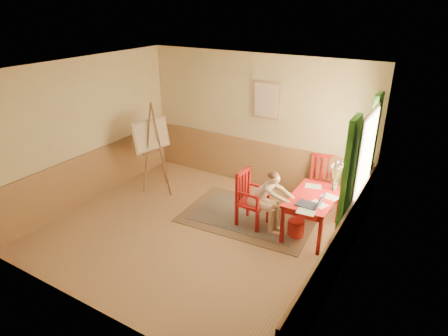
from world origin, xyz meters
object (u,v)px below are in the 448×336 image
Objects in this scene: chair_left at (250,199)px; figure at (266,197)px; chair_back at (321,181)px; easel at (152,139)px; laptop at (312,204)px; table at (313,201)px.

figure reaches higher than chair_left.
easel reaches higher than chair_back.
chair_back reaches higher than laptop.
figure is at bearing 175.88° from laptop.
chair_left is 2.49m from easel.
figure is at bearing -158.12° from table.
chair_left is 0.90× the size of figure.
chair_left is 0.33m from figure.
figure reaches higher than laptop.
chair_back is at bearing 68.36° from figure.
easel is (-2.40, 0.25, 0.61)m from chair_left.
easel is (-3.45, -0.02, 0.49)m from table.
laptop is (0.08, -0.36, 0.14)m from table.
laptop is at bearing -4.45° from chair_left.
figure is 2.65× the size of laptop.
chair_left reaches higher than table.
easel is (-2.71, 0.28, 0.49)m from figure.
chair_left is 1.16m from laptop.
laptop is (0.83, -0.06, 0.14)m from figure.
laptop is 3.56m from easel.
figure is 0.60× the size of easel.
table is 1.20× the size of chair_back.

